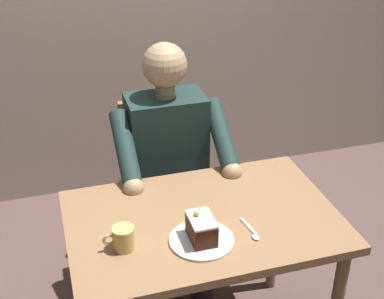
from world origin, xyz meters
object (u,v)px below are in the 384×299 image
object	(u,v)px
coffee_cup	(123,238)
dessert_spoon	(252,232)
chair	(163,180)
cake_slice	(201,228)
seated_person	(171,171)
dining_table	(203,237)

from	to	relation	value
coffee_cup	dessert_spoon	size ratio (longest dim) A/B	0.80
chair	dessert_spoon	size ratio (longest dim) A/B	6.31
dessert_spoon	cake_slice	bearing A→B (deg)	-2.98
seated_person	coffee_cup	world-z (taller)	seated_person
chair	coffee_cup	world-z (taller)	chair
dining_table	dessert_spoon	distance (m)	0.23
cake_slice	dining_table	bearing A→B (deg)	-110.33
dining_table	seated_person	xyz separation A→B (m)	(0.00, -0.49, 0.02)
coffee_cup	dining_table	bearing A→B (deg)	-164.09
dining_table	coffee_cup	size ratio (longest dim) A/B	9.13
cake_slice	chair	bearing A→B (deg)	-93.60
chair	coffee_cup	distance (m)	0.87
cake_slice	coffee_cup	size ratio (longest dim) A/B	1.15
seated_person	dessert_spoon	world-z (taller)	seated_person
seated_person	cake_slice	world-z (taller)	seated_person
seated_person	coffee_cup	size ratio (longest dim) A/B	10.90
chair	cake_slice	size ratio (longest dim) A/B	6.85
cake_slice	seated_person	bearing A→B (deg)	-94.59
coffee_cup	dessert_spoon	world-z (taller)	coffee_cup
dining_table	dessert_spoon	xyz separation A→B (m)	(-0.14, 0.15, 0.10)
dining_table	cake_slice	world-z (taller)	cake_slice
chair	cake_slice	distance (m)	0.85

